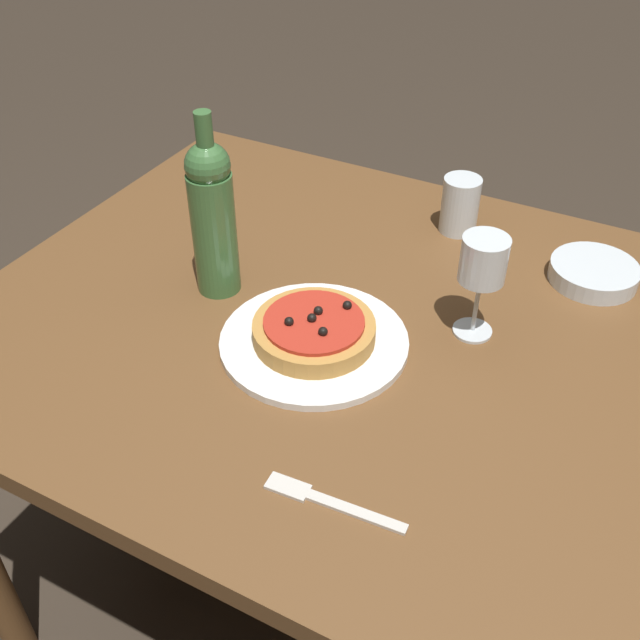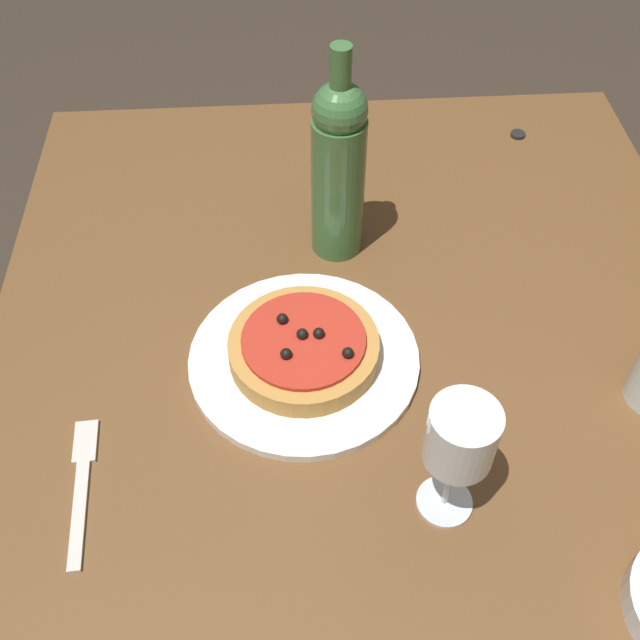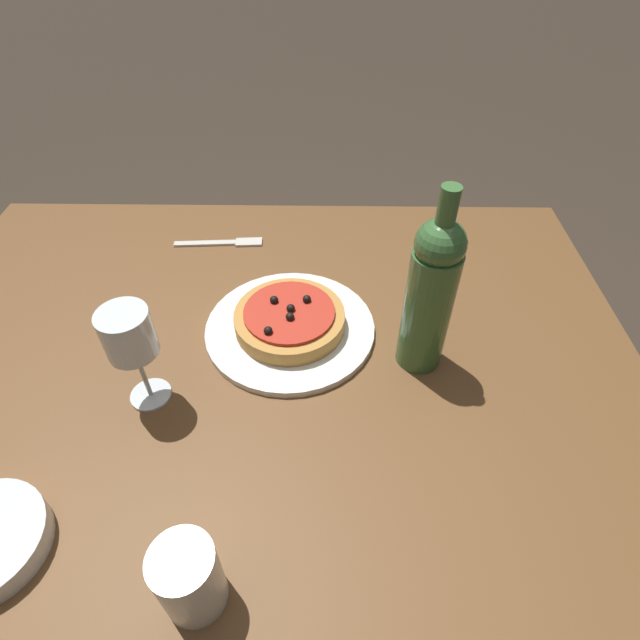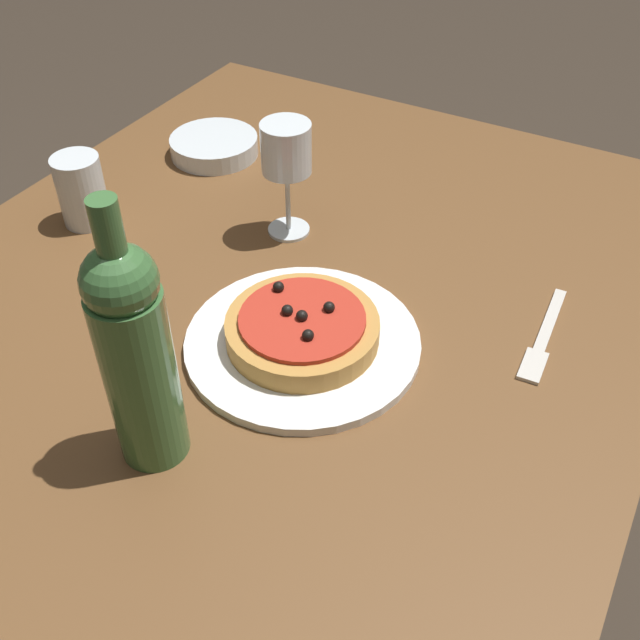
{
  "view_description": "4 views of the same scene",
  "coord_description": "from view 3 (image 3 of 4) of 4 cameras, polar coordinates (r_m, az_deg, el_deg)",
  "views": [
    {
      "loc": [
        -0.36,
        0.83,
        1.5
      ],
      "look_at": [
        0.02,
        0.11,
        0.85
      ],
      "focal_mm": 42.0,
      "sensor_mm": 36.0,
      "label": 1
    },
    {
      "loc": [
        -0.52,
        0.1,
        1.5
      ],
      "look_at": [
        0.07,
        0.06,
        0.83
      ],
      "focal_mm": 42.0,
      "sensor_mm": 36.0,
      "label": 2
    },
    {
      "loc": [
        0.11,
        -0.51,
        1.37
      ],
      "look_at": [
        0.1,
        0.07,
        0.81
      ],
      "focal_mm": 28.0,
      "sensor_mm": 36.0,
      "label": 3
    },
    {
      "loc": [
        0.61,
        0.42,
        1.39
      ],
      "look_at": [
        0.04,
        0.1,
        0.82
      ],
      "focal_mm": 42.0,
      "sensor_mm": 36.0,
      "label": 4
    }
  ],
  "objects": [
    {
      "name": "wine_bottle",
      "position": [
        0.72,
        12.5,
        2.98
      ],
      "size": [
        0.07,
        0.07,
        0.3
      ],
      "color": "#3D6B38",
      "rests_on": "dining_table"
    },
    {
      "name": "pizza",
      "position": [
        0.83,
        -3.5,
        0.15
      ],
      "size": [
        0.18,
        0.18,
        0.05
      ],
      "color": "#BC843D",
      "rests_on": "dinner_plate"
    },
    {
      "name": "dining_table",
      "position": [
        0.87,
        -6.63,
        -9.37
      ],
      "size": [
        1.23,
        0.96,
        0.77
      ],
      "color": "brown",
      "rests_on": "ground_plane"
    },
    {
      "name": "dinner_plate",
      "position": [
        0.84,
        -3.43,
        -0.97
      ],
      "size": [
        0.28,
        0.28,
        0.01
      ],
      "color": "white",
      "rests_on": "dining_table"
    },
    {
      "name": "wine_glass",
      "position": [
        0.71,
        -20.97,
        -1.89
      ],
      "size": [
        0.07,
        0.07,
        0.17
      ],
      "color": "silver",
      "rests_on": "dining_table"
    },
    {
      "name": "fork",
      "position": [
        1.05,
        -10.85,
        8.66
      ],
      "size": [
        0.18,
        0.03,
        0.0
      ],
      "rotation": [
        0.0,
        0.0,
        0.06
      ],
      "color": "beige",
      "rests_on": "dining_table"
    },
    {
      "name": "ground_plane",
      "position": [
        1.47,
        -4.29,
        -25.27
      ],
      "size": [
        14.0,
        14.0,
        0.0
      ],
      "primitive_type": "plane",
      "color": "#382D23"
    },
    {
      "name": "water_cup",
      "position": [
        0.59,
        -14.72,
        -26.67
      ],
      "size": [
        0.07,
        0.07,
        0.1
      ],
      "color": "silver",
      "rests_on": "dining_table"
    }
  ]
}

